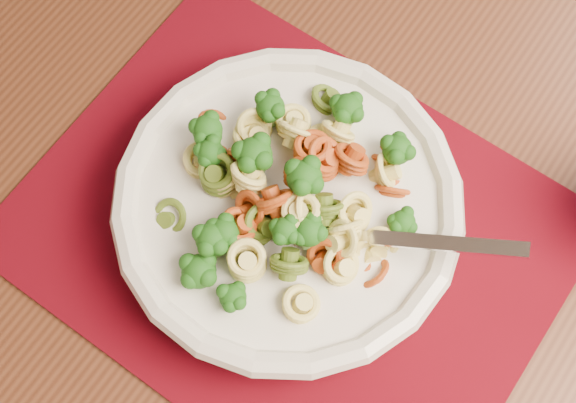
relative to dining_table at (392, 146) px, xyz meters
The scene contains 5 objects.
dining_table is the anchor object (origin of this frame).
placemat 0.18m from the dining_table, 99.74° to the right, with size 0.41×0.32×0.00m, color #50030E.
pasta_bowl 0.20m from the dining_table, 102.82° to the right, with size 0.27×0.27×0.05m.
pasta_broccoli_heap 0.21m from the dining_table, 102.82° to the right, with size 0.22×0.22×0.06m, color #E9D973, non-canonical shape.
fork 0.21m from the dining_table, 85.55° to the right, with size 0.19×0.02×0.01m, color silver, non-canonical shape.
Camera 1 is at (-0.59, -0.61, 1.34)m, focal length 50.00 mm.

